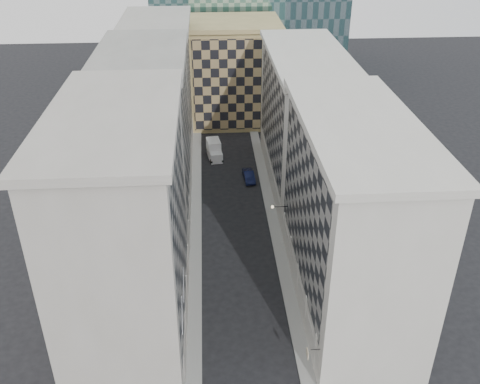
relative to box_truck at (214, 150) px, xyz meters
name	(u,v)px	position (x,y,z in m)	size (l,w,h in m)	color
sidewalk_west	(196,225)	(-2.96, -20.93, -1.15)	(1.50, 100.00, 0.15)	gray
sidewalk_east	(274,222)	(7.54, -20.93, -1.15)	(1.50, 100.00, 0.15)	gray
bldg_left_a	(128,233)	(-8.59, -39.93, 10.60)	(10.80, 22.80, 23.70)	#A09B90
bldg_left_b	(148,140)	(-8.59, -17.93, 10.10)	(10.80, 22.80, 22.70)	gray
bldg_left_c	(160,88)	(-8.59, 4.07, 9.60)	(10.80, 22.80, 21.70)	#A09B90
bldg_right_a	(349,216)	(13.17, -35.93, 9.10)	(10.80, 26.80, 20.70)	beige
bldg_right_b	(304,120)	(13.18, -8.93, 8.63)	(10.80, 28.80, 19.70)	beige
tan_block	(234,72)	(4.29, 16.97, 8.21)	(16.80, 14.80, 18.80)	#A28D55
flagpoles_left	(183,299)	(-3.61, -44.93, 6.78)	(0.10, 6.33, 2.33)	gray
bracket_lamp	(274,207)	(6.67, -26.93, 4.98)	(1.98, 0.36, 0.36)	black
box_truck	(214,150)	(0.00, 0.00, 0.00)	(2.77, 5.35, 2.81)	silver
dark_car	(249,176)	(5.14, -8.56, -0.50)	(1.53, 4.37, 1.44)	#0F1537
shop_sign	(308,353)	(7.24, -47.93, 2.61)	(1.19, 0.80, 0.88)	black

